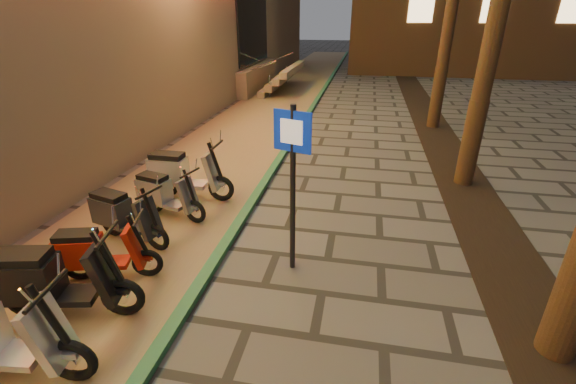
% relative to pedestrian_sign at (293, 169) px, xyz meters
% --- Properties ---
extents(parking_strip, '(3.40, 60.00, 0.01)m').
position_rel_pedestrian_sign_xyz_m(parking_strip, '(-2.91, 6.98, -1.63)').
color(parking_strip, '#8C7251').
rests_on(parking_strip, ground).
extents(green_curb, '(0.18, 60.00, 0.10)m').
position_rel_pedestrian_sign_xyz_m(green_curb, '(-1.21, 6.98, -1.58)').
color(green_curb, '#26663E').
rests_on(green_curb, ground).
extents(planting_strip, '(1.20, 40.00, 0.02)m').
position_rel_pedestrian_sign_xyz_m(planting_strip, '(3.29, 1.98, -1.62)').
color(planting_strip, black).
rests_on(planting_strip, ground).
extents(pedestrian_sign, '(0.54, 0.20, 2.52)m').
position_rel_pedestrian_sign_xyz_m(pedestrian_sign, '(0.00, 0.00, 0.00)').
color(pedestrian_sign, black).
rests_on(pedestrian_sign, ground).
extents(scooter_6, '(1.80, 0.84, 1.27)m').
position_rel_pedestrian_sign_xyz_m(scooter_6, '(-2.77, -1.63, -1.08)').
color(scooter_6, black).
rests_on(scooter_6, ground).
extents(scooter_7, '(1.46, 0.74, 1.03)m').
position_rel_pedestrian_sign_xyz_m(scooter_7, '(-2.73, -0.82, -1.18)').
color(scooter_7, black).
rests_on(scooter_7, ground).
extents(scooter_8, '(1.55, 0.77, 1.10)m').
position_rel_pedestrian_sign_xyz_m(scooter_8, '(-2.98, 0.24, -1.16)').
color(scooter_8, black).
rests_on(scooter_8, ground).
extents(scooter_9, '(1.49, 0.72, 1.05)m').
position_rel_pedestrian_sign_xyz_m(scooter_9, '(-2.72, 1.20, -1.18)').
color(scooter_9, black).
rests_on(scooter_9, ground).
extents(scooter_10, '(1.79, 0.63, 1.27)m').
position_rel_pedestrian_sign_xyz_m(scooter_10, '(-2.73, 2.01, -1.08)').
color(scooter_10, black).
rests_on(scooter_10, ground).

